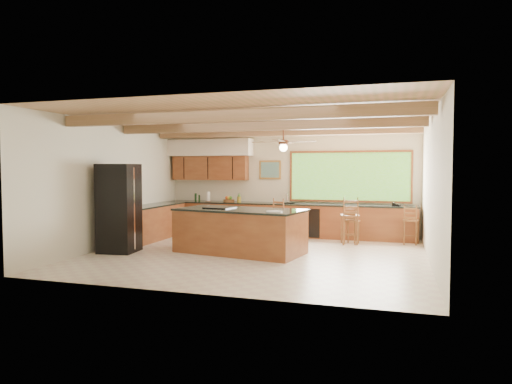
% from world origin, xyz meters
% --- Properties ---
extents(ground, '(7.20, 7.20, 0.00)m').
position_xyz_m(ground, '(0.00, 0.00, 0.00)').
color(ground, beige).
rests_on(ground, ground).
extents(room_shell, '(7.27, 6.54, 3.02)m').
position_xyz_m(room_shell, '(-0.17, 0.65, 2.21)').
color(room_shell, beige).
rests_on(room_shell, ground).
extents(counter_run, '(7.12, 3.10, 1.22)m').
position_xyz_m(counter_run, '(-0.82, 2.52, 0.46)').
color(counter_run, brown).
rests_on(counter_run, ground).
extents(island, '(3.02, 1.80, 1.01)m').
position_xyz_m(island, '(-0.41, 0.13, 0.50)').
color(island, brown).
rests_on(island, ground).
extents(refrigerator, '(0.85, 0.83, 1.99)m').
position_xyz_m(refrigerator, '(-3.05, -0.59, 1.00)').
color(refrigerator, black).
rests_on(refrigerator, ground).
extents(bar_stool_a, '(0.52, 0.53, 1.12)m').
position_xyz_m(bar_stool_a, '(0.10, 2.03, 0.66)').
color(bar_stool_a, brown).
rests_on(bar_stool_a, ground).
extents(bar_stool_b, '(0.41, 0.41, 0.96)m').
position_xyz_m(bar_stool_b, '(1.88, 2.02, 0.57)').
color(bar_stool_b, brown).
rests_on(bar_stool_b, ground).
extents(bar_stool_c, '(0.52, 0.52, 1.19)m').
position_xyz_m(bar_stool_c, '(1.83, 1.95, 0.70)').
color(bar_stool_c, brown).
rests_on(bar_stool_c, ground).
extents(bar_stool_d, '(0.40, 0.40, 0.99)m').
position_xyz_m(bar_stool_d, '(3.30, 2.40, 0.59)').
color(bar_stool_d, brown).
rests_on(bar_stool_d, ground).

